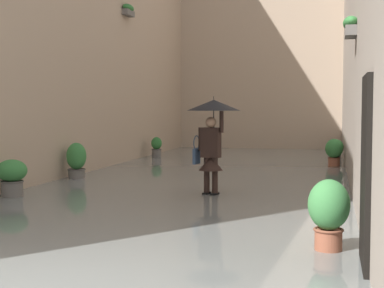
# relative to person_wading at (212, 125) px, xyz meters

# --- Properties ---
(ground_plane) EXTENTS (60.00, 60.00, 0.00)m
(ground_plane) POSITION_rel_person_wading_xyz_m (0.71, -3.20, -1.48)
(ground_plane) COLOR #605B56
(flood_water) EXTENTS (7.75, 26.63, 0.06)m
(flood_water) POSITION_rel_person_wading_xyz_m (0.71, -3.20, -1.45)
(flood_water) COLOR slate
(flood_water) RESTS_ON ground_plane
(building_facade_far) EXTENTS (10.55, 1.80, 12.63)m
(building_facade_far) POSITION_rel_person_wading_xyz_m (0.71, -14.42, 4.84)
(building_facade_far) COLOR tan
(building_facade_far) RESTS_ON ground_plane
(person_wading) EXTENTS (1.10, 1.10, 2.06)m
(person_wading) POSITION_rel_person_wading_xyz_m (0.00, 0.00, 0.00)
(person_wading) COLOR black
(person_wading) RESTS_ON ground_plane
(potted_plant_near_left) EXTENTS (0.54, 0.54, 0.89)m
(potted_plant_near_left) POSITION_rel_person_wading_xyz_m (-2.44, -6.51, -0.97)
(potted_plant_near_left) COLOR #9E563D
(potted_plant_near_left) RESTS_ON ground_plane
(potted_plant_mid_right) EXTENTS (0.49, 0.49, 0.96)m
(potted_plant_mid_right) POSITION_rel_person_wading_xyz_m (3.83, -1.80, -0.97)
(potted_plant_mid_right) COLOR #66605B
(potted_plant_mid_right) RESTS_ON ground_plane
(potted_plant_far_left) EXTENTS (0.56, 0.56, 0.79)m
(potted_plant_far_left) POSITION_rel_person_wading_xyz_m (-2.47, -8.14, -1.02)
(potted_plant_far_left) COLOR #66605B
(potted_plant_far_left) RESTS_ON ground_plane
(potted_plant_far_right) EXTENTS (0.61, 0.61, 0.80)m
(potted_plant_far_right) POSITION_rel_person_wading_xyz_m (3.83, 1.22, -1.02)
(potted_plant_far_right) COLOR #66605B
(potted_plant_far_right) RESTS_ON ground_plane
(potted_plant_mid_left) EXTENTS (0.52, 0.52, 0.95)m
(potted_plant_mid_left) POSITION_rel_person_wading_xyz_m (-2.34, 4.21, -0.94)
(potted_plant_mid_left) COLOR #9E563D
(potted_plant_mid_left) RESTS_ON ground_plane
(potted_plant_near_right) EXTENTS (0.38, 0.38, 0.78)m
(potted_plant_near_right) POSITION_rel_person_wading_xyz_m (3.72, -8.27, -1.07)
(potted_plant_near_right) COLOR #66605B
(potted_plant_near_right) RESTS_ON ground_plane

